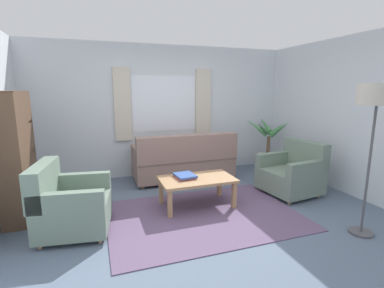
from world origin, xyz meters
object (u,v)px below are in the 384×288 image
object	(u,v)px
armchair_left	(69,205)
armchair_right	(292,173)
couch	(184,161)
coffee_table	(197,182)
bookshelf	(21,160)
potted_plant	(267,151)
book_stack_on_table	(185,176)
standing_lamp	(377,104)

from	to	relation	value
armchair_left	armchair_right	distance (m)	3.46
couch	armchair_left	xyz separation A→B (m)	(-1.95, -1.48, -0.01)
coffee_table	bookshelf	size ratio (longest dim) A/B	0.64
armchair_left	potted_plant	world-z (taller)	potted_plant
armchair_right	book_stack_on_table	bearing A→B (deg)	-100.30
bookshelf	armchair_left	bearing A→B (deg)	40.74
armchair_left	standing_lamp	bearing A→B (deg)	-101.86
potted_plant	standing_lamp	bearing A→B (deg)	-100.63
couch	armchair_left	size ratio (longest dim) A/B	2.00
armchair_right	book_stack_on_table	world-z (taller)	armchair_right
couch	potted_plant	world-z (taller)	potted_plant
coffee_table	book_stack_on_table	distance (m)	0.20
couch	coffee_table	size ratio (longest dim) A/B	1.73
couch	bookshelf	bearing A→B (deg)	16.45
book_stack_on_table	standing_lamp	world-z (taller)	standing_lamp
standing_lamp	armchair_left	bearing A→B (deg)	159.91
armchair_left	book_stack_on_table	bearing A→B (deg)	-71.20
couch	armchair_right	size ratio (longest dim) A/B	2.03
couch	coffee_table	xyz separation A→B (m)	(-0.21, -1.27, 0.01)
couch	armchair_right	distance (m)	1.98
coffee_table	book_stack_on_table	bearing A→B (deg)	153.81
armchair_right	coffee_table	bearing A→B (deg)	-97.94
bookshelf	standing_lamp	xyz separation A→B (m)	(3.99, -1.95, 0.79)
couch	bookshelf	xyz separation A→B (m)	(-2.58, -0.76, 0.43)
armchair_right	standing_lamp	size ratio (longest dim) A/B	0.52
potted_plant	bookshelf	world-z (taller)	bookshelf
bookshelf	armchair_right	bearing A→B (deg)	82.59
potted_plant	armchair_right	bearing A→B (deg)	-107.44
couch	bookshelf	size ratio (longest dim) A/B	1.10
couch	standing_lamp	distance (m)	3.29
book_stack_on_table	bookshelf	size ratio (longest dim) A/B	0.21
book_stack_on_table	potted_plant	size ratio (longest dim) A/B	0.30
book_stack_on_table	couch	bearing A→B (deg)	72.75
couch	bookshelf	world-z (taller)	bookshelf
standing_lamp	bookshelf	bearing A→B (deg)	153.88
book_stack_on_table	standing_lamp	size ratio (longest dim) A/B	0.20
couch	armchair_right	xyz separation A→B (m)	(1.50, -1.29, -0.01)
armchair_left	book_stack_on_table	xyz separation A→B (m)	(1.59, 0.30, 0.11)
armchair_left	bookshelf	xyz separation A→B (m)	(-0.62, 0.72, 0.44)
standing_lamp	book_stack_on_table	bearing A→B (deg)	139.35
couch	book_stack_on_table	size ratio (longest dim) A/B	5.38
potted_plant	bookshelf	bearing A→B (deg)	-169.30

